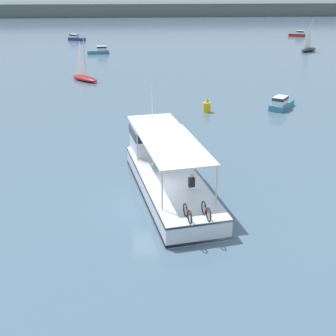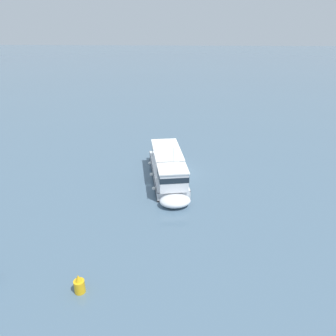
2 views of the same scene
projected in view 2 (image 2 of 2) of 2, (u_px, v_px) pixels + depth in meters
name	position (u px, v px, depth m)	size (l,w,h in m)	color
ground_plane	(177.00, 173.00, 37.40)	(400.00, 400.00, 0.00)	slate
ferry_main	(169.00, 175.00, 34.49)	(5.16, 13.04, 5.32)	silver
channel_buoy	(79.00, 285.00, 20.85)	(0.70, 0.70, 1.40)	gold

